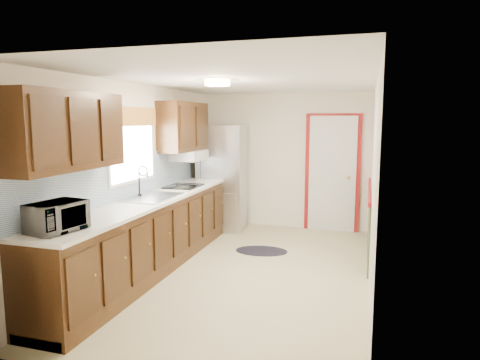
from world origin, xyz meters
The scene contains 8 objects.
room_shell centered at (0.00, 0.00, 1.20)m, with size 3.20×5.20×2.52m.
kitchen_run centered at (-1.24, -0.29, 0.81)m, with size 0.63×4.00×2.20m.
back_wall_trim centered at (0.99, 2.21, 0.89)m, with size 1.12×2.30×2.08m.
ceiling_fixture centered at (-0.30, -0.20, 2.36)m, with size 0.30×0.30×0.06m, color #FFD88C.
microwave centered at (-1.20, -1.95, 1.10)m, with size 0.48×0.27×0.33m, color white.
refrigerator centered at (-1.02, 2.05, 0.92)m, with size 0.82×0.80×1.84m.
rug centered at (-0.02, 0.91, 0.01)m, with size 0.77×0.49×0.01m, color black.
cooktop centered at (-1.19, 0.75, 0.95)m, with size 0.46×0.56×0.02m, color black.
Camera 1 is at (1.44, -5.04, 1.93)m, focal length 32.00 mm.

